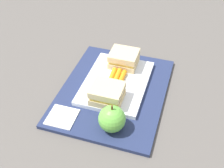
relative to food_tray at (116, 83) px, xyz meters
name	(u,v)px	position (x,y,z in m)	size (l,w,h in m)	color
ground_plane	(113,92)	(0.03, 0.00, -0.02)	(2.40, 2.40, 0.00)	#56514C
lunchbag_mat	(113,91)	(0.03, 0.00, -0.01)	(0.36, 0.28, 0.01)	navy
food_tray	(116,83)	(0.00, 0.00, 0.00)	(0.23, 0.17, 0.01)	white
sandwich_half_left	(124,59)	(-0.08, 0.00, 0.03)	(0.07, 0.08, 0.04)	#DBC189
sandwich_half_right	(107,93)	(0.08, 0.00, 0.03)	(0.07, 0.08, 0.04)	#DBC189
carrot_sticks_bundle	(116,79)	(0.00, 0.00, 0.01)	(0.08, 0.04, 0.02)	orange
apple	(112,119)	(0.16, 0.04, 0.03)	(0.07, 0.07, 0.08)	#66B742
paper_napkin	(62,117)	(0.16, -0.09, 0.00)	(0.07, 0.07, 0.00)	white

